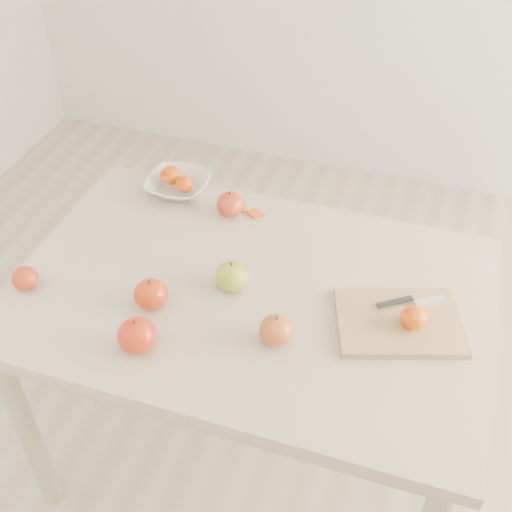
% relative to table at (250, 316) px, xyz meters
% --- Properties ---
extents(ground, '(3.50, 3.50, 0.00)m').
position_rel_table_xyz_m(ground, '(0.00, 0.00, -0.65)').
color(ground, '#C6B293').
rests_on(ground, ground).
extents(table, '(1.20, 0.80, 0.75)m').
position_rel_table_xyz_m(table, '(0.00, 0.00, 0.00)').
color(table, beige).
rests_on(table, ground).
extents(cutting_board, '(0.35, 0.30, 0.02)m').
position_rel_table_xyz_m(cutting_board, '(0.38, -0.00, 0.11)').
color(cutting_board, tan).
rests_on(cutting_board, table).
extents(board_tangerine, '(0.06, 0.06, 0.05)m').
position_rel_table_xyz_m(board_tangerine, '(0.41, -0.01, 0.14)').
color(board_tangerine, '#DA5207').
rests_on(board_tangerine, cutting_board).
extents(fruit_bowl, '(0.19, 0.19, 0.05)m').
position_rel_table_xyz_m(fruit_bowl, '(-0.34, 0.33, 0.12)').
color(fruit_bowl, white).
rests_on(fruit_bowl, table).
extents(bowl_tangerine_near, '(0.06, 0.06, 0.06)m').
position_rel_table_xyz_m(bowl_tangerine_near, '(-0.37, 0.34, 0.14)').
color(bowl_tangerine_near, '#CD5407').
rests_on(bowl_tangerine_near, fruit_bowl).
extents(bowl_tangerine_far, '(0.06, 0.06, 0.05)m').
position_rel_table_xyz_m(bowl_tangerine_far, '(-0.31, 0.32, 0.14)').
color(bowl_tangerine_far, '#C84207').
rests_on(bowl_tangerine_far, fruit_bowl).
extents(orange_peel_a, '(0.07, 0.06, 0.01)m').
position_rel_table_xyz_m(orange_peel_a, '(-0.15, 0.31, 0.10)').
color(orange_peel_a, orange).
rests_on(orange_peel_a, table).
extents(orange_peel_b, '(0.06, 0.05, 0.01)m').
position_rel_table_xyz_m(orange_peel_b, '(-0.08, 0.30, 0.10)').
color(orange_peel_b, '#D2510E').
rests_on(orange_peel_b, table).
extents(paring_knife, '(0.16, 0.09, 0.01)m').
position_rel_table_xyz_m(paring_knife, '(0.42, 0.07, 0.12)').
color(paring_knife, silver).
rests_on(paring_knife, cutting_board).
extents(apple_green, '(0.08, 0.08, 0.08)m').
position_rel_table_xyz_m(apple_green, '(-0.04, -0.01, 0.14)').
color(apple_green, '#809F19').
rests_on(apple_green, table).
extents(apple_red_d, '(0.07, 0.07, 0.06)m').
position_rel_table_xyz_m(apple_red_d, '(-0.54, -0.17, 0.13)').
color(apple_red_d, maroon).
rests_on(apple_red_d, table).
extents(apple_red_c, '(0.09, 0.09, 0.08)m').
position_rel_table_xyz_m(apple_red_c, '(-0.18, -0.26, 0.14)').
color(apple_red_c, '#91050A').
rests_on(apple_red_c, table).
extents(apple_red_b, '(0.08, 0.08, 0.07)m').
position_rel_table_xyz_m(apple_red_b, '(-0.21, -0.13, 0.14)').
color(apple_red_b, '#900401').
rests_on(apple_red_b, table).
extents(apple_red_e, '(0.08, 0.08, 0.07)m').
position_rel_table_xyz_m(apple_red_e, '(0.11, -0.14, 0.14)').
color(apple_red_e, maroon).
rests_on(apple_red_e, table).
extents(apple_red_a, '(0.08, 0.08, 0.07)m').
position_rel_table_xyz_m(apple_red_a, '(-0.15, 0.28, 0.13)').
color(apple_red_a, maroon).
rests_on(apple_red_a, table).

